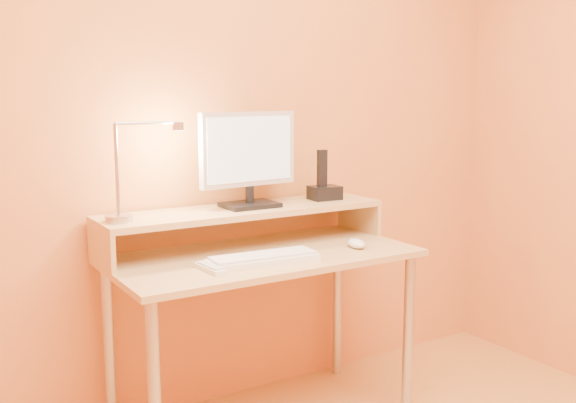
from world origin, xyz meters
TOP-DOWN VIEW (x-y plane):
  - wall_back at (0.00, 1.50)m, footprint 3.00×0.04m
  - desk_leg_fl at (-0.55, 0.93)m, footprint 0.04×0.04m
  - desk_leg_fr at (0.55, 0.93)m, footprint 0.04×0.04m
  - desk_leg_bl at (-0.55, 1.43)m, footprint 0.04×0.04m
  - desk_leg_br at (0.55, 1.43)m, footprint 0.04×0.04m
  - desk_lower at (0.00, 1.18)m, footprint 1.20×0.60m
  - shelf_riser_left at (-0.59, 1.33)m, footprint 0.02×0.30m
  - shelf_riser_right at (0.59, 1.33)m, footprint 0.02×0.30m
  - desk_shelf at (0.00, 1.33)m, footprint 1.20×0.30m
  - monitor_foot at (0.03, 1.33)m, footprint 0.22×0.16m
  - monitor_neck at (0.03, 1.33)m, footprint 0.04×0.04m
  - monitor_panel at (0.03, 1.34)m, footprint 0.44×0.08m
  - monitor_back at (0.03, 1.36)m, footprint 0.40×0.05m
  - monitor_screen at (0.03, 1.32)m, footprint 0.40×0.04m
  - lamp_base at (-0.53, 1.30)m, footprint 0.10×0.10m
  - lamp_post at (-0.53, 1.30)m, footprint 0.01×0.01m
  - lamp_arm at (-0.41, 1.30)m, footprint 0.24×0.01m
  - lamp_head at (-0.29, 1.30)m, footprint 0.04×0.04m
  - lamp_bulb at (-0.29, 1.30)m, footprint 0.03×0.03m
  - phone_dock at (0.40, 1.33)m, footprint 0.14×0.11m
  - phone_handset at (0.39, 1.33)m, footprint 0.04×0.03m
  - phone_led at (0.45, 1.28)m, footprint 0.01×0.00m
  - keyboard at (-0.07, 1.05)m, footprint 0.43×0.16m
  - mouse at (0.37, 1.06)m, footprint 0.09×0.12m
  - remote_control at (-0.29, 1.05)m, footprint 0.05×0.16m

SIDE VIEW (x-z plane):
  - desk_leg_fl at x=-0.55m, z-range 0.00..0.69m
  - desk_leg_fr at x=0.55m, z-range 0.00..0.69m
  - desk_leg_bl at x=-0.55m, z-range 0.00..0.69m
  - desk_leg_br at x=0.55m, z-range 0.00..0.69m
  - desk_lower at x=0.00m, z-range 0.70..0.72m
  - remote_control at x=-0.29m, z-range 0.72..0.74m
  - keyboard at x=-0.07m, z-range 0.72..0.74m
  - mouse at x=0.37m, z-range 0.72..0.76m
  - shelf_riser_left at x=-0.59m, z-range 0.72..0.85m
  - shelf_riser_right at x=0.59m, z-range 0.72..0.85m
  - desk_shelf at x=0.00m, z-range 0.86..0.88m
  - monitor_foot at x=0.03m, z-range 0.88..0.90m
  - lamp_base at x=-0.53m, z-range 0.88..0.90m
  - phone_dock at x=0.40m, z-range 0.88..0.94m
  - phone_led at x=0.45m, z-range 0.89..0.93m
  - monitor_neck at x=0.03m, z-range 0.90..0.97m
  - phone_handset at x=0.39m, z-range 0.94..1.10m
  - lamp_post at x=-0.53m, z-range 0.91..1.24m
  - monitor_panel at x=0.03m, z-range 0.97..1.27m
  - monitor_back at x=0.03m, z-range 0.99..1.25m
  - monitor_screen at x=0.03m, z-range 0.99..1.25m
  - lamp_bulb at x=-0.29m, z-range 1.20..1.21m
  - lamp_head at x=-0.29m, z-range 1.21..1.24m
  - lamp_arm at x=-0.41m, z-range 1.23..1.24m
  - wall_back at x=0.00m, z-range 0.00..2.50m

